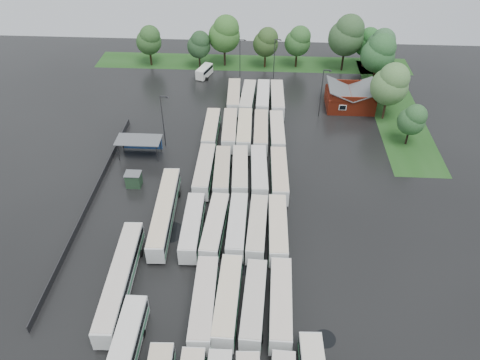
{
  "coord_description": "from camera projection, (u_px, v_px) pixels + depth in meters",
  "views": [
    {
      "loc": [
        5.63,
        -49.2,
        49.92
      ],
      "look_at": [
        2.0,
        12.0,
        2.5
      ],
      "focal_mm": 35.0,
      "sensor_mm": 36.0,
      "label": 1
    }
  ],
  "objects": [
    {
      "name": "bus_r2c0",
      "position": [
        192.0,
        227.0,
        69.47
      ],
      "size": [
        2.92,
        12.53,
        3.47
      ],
      "rotation": [
        0.0,
        0.0,
        0.02
      ],
      "color": "silver",
      "rests_on": "ground"
    },
    {
      "name": "bus_r3c3",
      "position": [
        259.0,
        172.0,
        80.07
      ],
      "size": [
        3.34,
        12.88,
        3.55
      ],
      "rotation": [
        0.0,
        0.0,
        0.05
      ],
      "color": "silver",
      "rests_on": "ground"
    },
    {
      "name": "bus_r4c3",
      "position": [
        261.0,
        132.0,
        90.54
      ],
      "size": [
        2.83,
        12.57,
        3.49
      ],
      "rotation": [
        0.0,
        0.0,
        0.01
      ],
      "color": "silver",
      "rests_on": "ground"
    },
    {
      "name": "bus_r2c1",
      "position": [
        215.0,
        227.0,
        69.35
      ],
      "size": [
        3.31,
        12.77,
        3.52
      ],
      "rotation": [
        0.0,
        0.0,
        -0.05
      ],
      "color": "silver",
      "rests_on": "ground"
    },
    {
      "name": "bus_r5c3",
      "position": [
        263.0,
        98.0,
        101.44
      ],
      "size": [
        2.78,
        12.56,
        3.49
      ],
      "rotation": [
        0.0,
        0.0,
        -0.01
      ],
      "color": "silver",
      "rests_on": "ground"
    },
    {
      "name": "minibus",
      "position": [
        204.0,
        71.0,
        113.5
      ],
      "size": [
        3.76,
        6.08,
        2.5
      ],
      "rotation": [
        0.0,
        0.0,
        -0.32
      ],
      "color": "white",
      "rests_on": "ground"
    },
    {
      "name": "puddle_4",
      "position": [
        325.0,
        339.0,
        56.67
      ],
      "size": [
        2.67,
        2.67,
        0.01
      ],
      "primitive_type": "cylinder",
      "color": "black",
      "rests_on": "ground"
    },
    {
      "name": "puddle_3",
      "position": [
        242.0,
        265.0,
        66.01
      ],
      "size": [
        3.85,
        3.85,
        0.01
      ],
      "primitive_type": "cylinder",
      "color": "black",
      "rests_on": "ground"
    },
    {
      "name": "utility_hut",
      "position": [
        134.0,
        179.0,
        79.55
      ],
      "size": [
        2.7,
        2.2,
        2.62
      ],
      "color": "#1C3620",
      "rests_on": "ground"
    },
    {
      "name": "tree_east_0",
      "position": [
        413.0,
        119.0,
        87.2
      ],
      "size": [
        5.19,
        5.19,
        8.6
      ],
      "color": "black",
      "rests_on": "ground"
    },
    {
      "name": "bus_r3c1",
      "position": [
        222.0,
        172.0,
        80.22
      ],
      "size": [
        3.15,
        12.39,
        3.42
      ],
      "rotation": [
        0.0,
        0.0,
        0.05
      ],
      "color": "silver",
      "rests_on": "ground"
    },
    {
      "name": "bus_r5c4",
      "position": [
        277.0,
        99.0,
        101.04
      ],
      "size": [
        3.03,
        12.91,
        3.58
      ],
      "rotation": [
        0.0,
        0.0,
        0.02
      ],
      "color": "silver",
      "rests_on": "ground"
    },
    {
      "name": "grass_strip_east",
      "position": [
        395.0,
        108.0,
        101.85
      ],
      "size": [
        10.0,
        50.0,
        0.01
      ],
      "primitive_type": "cube",
      "color": "#194113",
      "rests_on": "ground"
    },
    {
      "name": "bus_r1c2",
      "position": [
        228.0,
        300.0,
        58.75
      ],
      "size": [
        3.04,
        12.98,
        3.6
      ],
      "rotation": [
        0.0,
        0.0,
        -0.02
      ],
      "color": "silver",
      "rests_on": "ground"
    },
    {
      "name": "bus_r3c4",
      "position": [
        279.0,
        175.0,
        79.48
      ],
      "size": [
        3.11,
        12.98,
        3.59
      ],
      "rotation": [
        0.0,
        0.0,
        0.03
      ],
      "color": "silver",
      "rests_on": "ground"
    },
    {
      "name": "bus_r1c4",
      "position": [
        281.0,
        304.0,
        58.41
      ],
      "size": [
        2.89,
        12.82,
        3.56
      ],
      "rotation": [
        0.0,
        0.0,
        -0.01
      ],
      "color": "silver",
      "rests_on": "ground"
    },
    {
      "name": "grass_strip_north",
      "position": [
        252.0,
        63.0,
        120.72
      ],
      "size": [
        80.0,
        10.0,
        0.01
      ],
      "primitive_type": "cube",
      "color": "#194113",
      "rests_on": "ground"
    },
    {
      "name": "lamp_post_back_w",
      "position": [
        241.0,
        57.0,
        109.83
      ],
      "size": [
        1.51,
        0.3,
        9.84
      ],
      "color": "#2D2D30",
      "rests_on": "ground"
    },
    {
      "name": "tree_north_1",
      "position": [
        199.0,
        44.0,
        114.62
      ],
      "size": [
        5.77,
        5.77,
        9.56
      ],
      "color": "black",
      "rests_on": "ground"
    },
    {
      "name": "bus_r2c4",
      "position": [
        278.0,
        229.0,
        69.01
      ],
      "size": [
        2.89,
        12.72,
        3.53
      ],
      "rotation": [
        0.0,
        0.0,
        0.02
      ],
      "color": "silver",
      "rests_on": "ground"
    },
    {
      "name": "artic_bus_west_c",
      "position": [
        120.0,
        279.0,
        61.48
      ],
      "size": [
        3.37,
        19.0,
        3.51
      ],
      "rotation": [
        0.0,
        0.0,
        0.04
      ],
      "color": "silver",
      "rests_on": "ground"
    },
    {
      "name": "west_fence",
      "position": [
        91.0,
        199.0,
        76.64
      ],
      "size": [
        0.1,
        50.0,
        1.2
      ],
      "primitive_type": "cube",
      "color": "#2D2D30",
      "rests_on": "ground"
    },
    {
      "name": "tree_north_6",
      "position": [
        367.0,
        42.0,
        115.04
      ],
      "size": [
        6.13,
        6.13,
        10.15
      ],
      "color": "#332414",
      "rests_on": "ground"
    },
    {
      "name": "tree_east_1",
      "position": [
        391.0,
        84.0,
        93.41
      ],
      "size": [
        7.51,
        7.51,
        12.44
      ],
      "color": "#3A2719",
      "rests_on": "ground"
    },
    {
      "name": "bus_r4c1",
      "position": [
        230.0,
        130.0,
        91.04
      ],
      "size": [
        3.09,
        12.55,
        3.47
      ],
      "rotation": [
        0.0,
        0.0,
        0.04
      ],
      "color": "silver",
      "rests_on": "ground"
    },
    {
      "name": "lamp_post_back_e",
      "position": [
        275.0,
        57.0,
        109.11
      ],
      "size": [
        1.57,
        0.31,
        10.22
      ],
      "color": "#2D2D30",
      "rests_on": "ground"
    },
    {
      "name": "bus_r5c1",
      "position": [
        234.0,
        97.0,
        101.9
      ],
      "size": [
        3.12,
        12.56,
        3.47
      ],
      "rotation": [
        0.0,
        0.0,
        0.04
      ],
      "color": "silver",
      "rests_on": "ground"
    },
    {
      "name": "bus_r5c2",
      "position": [
        248.0,
        98.0,
        101.35
      ],
      "size": [
        3.18,
        12.67,
        3.5
      ],
      "rotation": [
        0.0,
        0.0,
        -0.04
      ],
      "color": "silver",
      "rests_on": "ground"
    },
    {
      "name": "ground",
      "position": [
        222.0,
        242.0,
        69.65
      ],
      "size": [
        160.0,
        160.0,
        0.0
      ],
      "primitive_type": "plane",
      "color": "black",
      "rests_on": "ground"
    },
    {
      "name": "bus_r3c0",
      "position": [
        205.0,
        171.0,
        80.43
      ],
      "size": [
        2.76,
        12.73,
        3.54
      ],
      "rotation": [
        0.0,
        0.0,
        0.0
      ],
      "color": "silver",
      "rests_on": "ground"
    },
    {
      "name": "tree_north_0",
      "position": [
        149.0,
        40.0,
        115.62
      ],
      "size": [
        6.25,
        6.25,
        10.35
      ],
      "color": "black",
      "rests_on": "ground"
    },
    {
      "name": "bus_r4c2",
      "position": [
        245.0,
        131.0,
        90.79
      ],
      "size": [
        2.94,
        12.79,
        3.55
      ],
      "rotation": [
        0.0,
        0.0,
        0.02
      ],
      "color": "silver",
      "rests_on": "ground"
    },
    {
      "name": "lamp_post_ne",
      "position": [
        322.0,
        90.0,
        95.39
      ],
      "size": [
        1.62,
        0.32,
        10.54
      ],
      "color": "#2D2D30",
      "rests_on": "ground"
    },
    {
      "name": "tree_north_5",
      "position": [
        347.0,
        35.0,
        111.64
      ],
      "size": [
        8.51,
        8.51,
        14.1
      ],
      "color": "black",
      "rests_on": "ground"
    },
    {
      "name": "tree_east_3",
      "position": [
        379.0,
        53.0,
        105.35
      ],
      "size": [
        7.69,
        7.69,
        12.74
      ],
      "color": "black",
      "rests_on": "ground"
    },
    {
      "name": "bus_r1c1",
      "position": [
        204.0,
        303.0,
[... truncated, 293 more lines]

